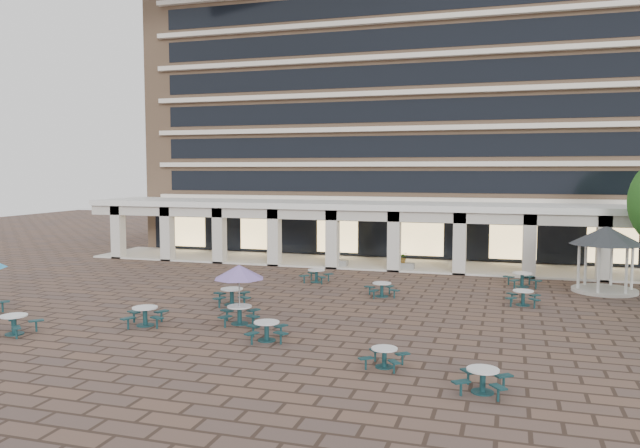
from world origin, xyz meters
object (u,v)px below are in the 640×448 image
Objects in this scene: picnic_table_1 at (267,329)px; picnic_table_2 at (483,378)px; picnic_table_0 at (145,314)px; planter_right at (403,263)px; gazebo at (606,243)px; planter_left at (337,260)px.

picnic_table_1 reaches higher than picnic_table_2.
planter_right is at bearing 43.39° from picnic_table_0.
picnic_table_2 is at bearing -107.62° from gazebo.
planter_left reaches higher than planter_right.
gazebo reaches higher than picnic_table_2.
planter_left is at bearing 165.98° from gazebo.
gazebo reaches higher than planter_left.
picnic_table_1 is 18.78m from planter_right.
picnic_table_1 is at bearing -96.93° from planter_right.
planter_right reaches higher than picnic_table_2.
planter_right is (4.59, -0.00, -0.04)m from planter_left.
planter_right is (2.27, 18.64, 0.03)m from picnic_table_1.
picnic_table_0 is at bearing 171.37° from picnic_table_2.
planter_left is (-16.37, 4.09, -2.18)m from gazebo.
gazebo is 2.57× the size of planter_left.
picnic_table_2 is at bearing -38.32° from picnic_table_0.
planter_right is at bearing 160.87° from gazebo.
planter_left is 1.00× the size of planter_right.
gazebo is 12.67m from planter_right.
picnic_table_1 is at bearing -82.90° from planter_left.
picnic_table_0 is 5.92m from picnic_table_1.
planter_right is (8.15, 17.96, -0.00)m from picnic_table_0.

